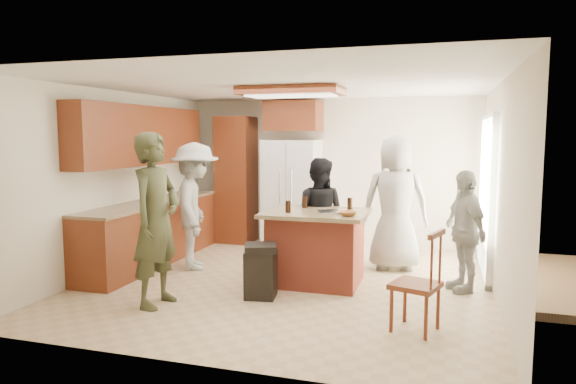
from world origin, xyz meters
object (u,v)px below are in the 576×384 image
(kitchen_island, at_px, (316,247))
(spindle_chair, at_px, (418,285))
(person_behind_right, at_px, (395,203))
(person_counter, at_px, (195,206))
(person_front_left, at_px, (156,220))
(person_behind_left, at_px, (318,215))
(refrigerator, at_px, (292,193))
(trash_bin, at_px, (261,271))
(person_side_right, at_px, (464,231))

(kitchen_island, bearing_deg, spindle_chair, -44.31)
(person_behind_right, height_order, person_counter, person_behind_right)
(person_front_left, height_order, spindle_chair, person_front_left)
(person_behind_left, bearing_deg, refrigerator, -60.01)
(person_counter, height_order, trash_bin, person_counter)
(person_behind_left, relative_size, kitchen_island, 1.23)
(person_behind_right, relative_size, kitchen_island, 1.47)
(person_behind_right, distance_m, person_counter, 2.81)
(person_front_left, height_order, person_behind_right, person_front_left)
(person_behind_right, distance_m, trash_bin, 2.31)
(person_front_left, xyz_separation_m, spindle_chair, (2.80, 0.04, -0.51))
(person_counter, xyz_separation_m, spindle_chair, (3.12, -1.51, -0.44))
(refrigerator, bearing_deg, kitchen_island, -65.96)
(person_behind_left, xyz_separation_m, person_counter, (-1.69, -0.36, 0.10))
(person_behind_right, height_order, person_side_right, person_behind_right)
(refrigerator, bearing_deg, person_front_left, -99.61)
(person_behind_left, bearing_deg, spindle_chair, 128.63)
(kitchen_island, distance_m, spindle_chair, 1.84)
(person_counter, xyz_separation_m, kitchen_island, (1.80, -0.23, -0.42))
(person_side_right, height_order, kitchen_island, person_side_right)
(person_behind_right, xyz_separation_m, trash_bin, (-1.37, -1.75, -0.62))
(person_behind_left, height_order, refrigerator, refrigerator)
(spindle_chair, bearing_deg, trash_bin, 163.25)
(person_side_right, height_order, refrigerator, refrigerator)
(person_front_left, distance_m, person_side_right, 3.62)
(kitchen_island, distance_m, trash_bin, 0.90)
(person_behind_left, relative_size, person_behind_right, 0.83)
(person_front_left, height_order, person_behind_left, person_front_left)
(person_behind_right, relative_size, trash_bin, 3.00)
(person_front_left, bearing_deg, person_behind_right, -41.56)
(person_counter, xyz_separation_m, refrigerator, (0.89, 1.82, 0.01))
(person_front_left, relative_size, person_side_right, 1.30)
(person_side_right, relative_size, trash_bin, 2.34)
(person_behind_right, xyz_separation_m, spindle_chair, (0.42, -2.29, -0.49))
(kitchen_island, xyz_separation_m, trash_bin, (-0.48, -0.75, -0.16))
(person_behind_right, height_order, trash_bin, person_behind_right)
(person_side_right, xyz_separation_m, trash_bin, (-2.26, -0.96, -0.42))
(kitchen_island, height_order, trash_bin, kitchen_island)
(person_behind_left, relative_size, spindle_chair, 1.58)
(person_front_left, relative_size, kitchen_island, 1.50)
(trash_bin, xyz_separation_m, spindle_chair, (1.79, -0.54, 0.13))
(trash_bin, relative_size, spindle_chair, 0.63)
(person_side_right, bearing_deg, kitchen_island, -108.03)
(person_side_right, xyz_separation_m, spindle_chair, (-0.47, -1.50, -0.28))
(person_counter, distance_m, refrigerator, 2.03)
(person_front_left, bearing_deg, trash_bin, -56.12)
(refrigerator, bearing_deg, trash_bin, -81.09)
(refrigerator, bearing_deg, person_behind_right, -30.07)
(person_behind_right, height_order, kitchen_island, person_behind_right)
(person_front_left, distance_m, trash_bin, 1.33)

